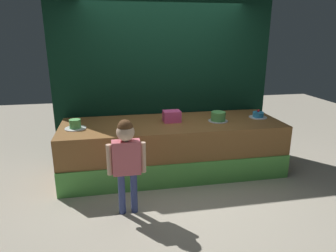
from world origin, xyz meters
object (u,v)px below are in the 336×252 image
(child_figure, at_px, (126,154))
(pink_box, at_px, (172,116))
(cake_center, at_px, (218,117))
(cake_right, at_px, (258,115))
(donut, at_px, (126,125))
(cake_left, at_px, (75,125))

(child_figure, xyz_separation_m, pink_box, (0.74, 1.08, 0.12))
(child_figure, distance_m, pink_box, 1.32)
(cake_center, xyz_separation_m, cake_right, (0.69, 0.08, -0.03))
(pink_box, relative_size, cake_right, 0.90)
(donut, bearing_deg, child_figure, -92.91)
(child_figure, bearing_deg, pink_box, 55.72)
(cake_left, height_order, cake_center, cake_center)
(donut, relative_size, cake_right, 0.49)
(pink_box, height_order, cake_center, pink_box)
(child_figure, distance_m, cake_center, 1.73)
(child_figure, xyz_separation_m, cake_left, (-0.64, 0.99, 0.10))
(child_figure, height_order, cake_left, child_figure)
(cake_center, distance_m, cake_right, 0.70)
(donut, bearing_deg, cake_left, 178.69)
(cake_left, relative_size, cake_center, 0.99)
(child_figure, bearing_deg, cake_right, 26.59)
(cake_left, xyz_separation_m, cake_center, (2.07, -0.01, 0.01))
(pink_box, height_order, cake_left, pink_box)
(child_figure, bearing_deg, cake_left, 123.02)
(pink_box, bearing_deg, cake_center, -8.82)
(pink_box, xyz_separation_m, cake_right, (1.38, -0.02, -0.04))
(cake_left, relative_size, cake_right, 1.05)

